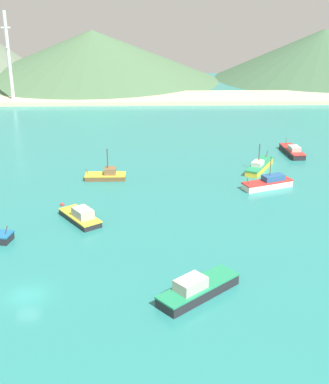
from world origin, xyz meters
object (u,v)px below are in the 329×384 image
at_px(fishing_boat_2, 197,289).
at_px(fishing_boat_8, 81,216).
at_px(fishing_boat_3, 292,151).
at_px(buoy_2, 62,205).
at_px(fishing_boat_5, 259,166).
at_px(fishing_boat_7, 268,183).
at_px(radio_tower, 9,57).
at_px(fishing_boat_0, 106,175).

relative_size(fishing_boat_2, fishing_boat_8, 1.19).
bearing_deg(fishing_boat_8, fishing_boat_2, -52.67).
relative_size(fishing_boat_2, fishing_boat_3, 1.06).
xyz_separation_m(fishing_boat_8, buoy_2, (-3.78, 6.23, -0.70)).
relative_size(fishing_boat_8, buoy_2, 12.63).
bearing_deg(buoy_2, fishing_boat_5, 25.58).
relative_size(fishing_boat_3, fishing_boat_7, 1.00).
relative_size(fishing_boat_2, radio_tower, 0.37).
xyz_separation_m(fishing_boat_7, radio_tower, (-62.96, 75.48, 12.95)).
relative_size(fishing_boat_0, fishing_boat_8, 0.87).
bearing_deg(fishing_boat_7, fishing_boat_5, 87.92).
relative_size(fishing_boat_0, fishing_boat_5, 0.70).
xyz_separation_m(fishing_boat_0, fishing_boat_7, (28.54, -5.15, 0.13)).
bearing_deg(fishing_boat_5, fishing_boat_8, -143.63).
relative_size(fishing_boat_0, fishing_boat_3, 0.78).
height_order(buoy_2, radio_tower, radio_tower).
height_order(fishing_boat_3, fishing_boat_5, fishing_boat_5).
bearing_deg(buoy_2, fishing_boat_8, -58.73).
bearing_deg(radio_tower, fishing_boat_5, -46.10).
bearing_deg(fishing_boat_3, buoy_2, -148.94).
height_order(fishing_boat_0, radio_tower, radio_tower).
height_order(fishing_boat_7, buoy_2, fishing_boat_7).
bearing_deg(fishing_boat_0, buoy_2, -116.43).
bearing_deg(fishing_boat_0, fishing_boat_3, 20.63).
bearing_deg(fishing_boat_2, fishing_boat_7, 65.51).
bearing_deg(fishing_boat_7, fishing_boat_8, -156.70).
height_order(fishing_boat_8, radio_tower, radio_tower).
bearing_deg(fishing_boat_3, fishing_boat_0, -159.37).
distance_m(fishing_boat_5, buoy_2, 38.76).
bearing_deg(fishing_boat_2, buoy_2, 125.98).
distance_m(fishing_boat_2, fishing_boat_7, 36.94).
bearing_deg(fishing_boat_2, radio_tower, 113.59).
xyz_separation_m(fishing_boat_2, buoy_2, (-19.29, 26.57, -0.82)).
xyz_separation_m(fishing_boat_2, fishing_boat_8, (-15.51, 20.34, -0.12)).
relative_size(fishing_boat_5, radio_tower, 0.39).
bearing_deg(buoy_2, fishing_boat_7, 11.51).
relative_size(fishing_boat_3, fishing_boat_8, 1.12).
bearing_deg(fishing_boat_5, fishing_boat_7, -92.08).
bearing_deg(fishing_boat_2, fishing_boat_3, 65.09).
xyz_separation_m(fishing_boat_8, radio_tower, (-32.14, 88.76, 12.99)).
height_order(fishing_boat_7, fishing_boat_8, fishing_boat_7).
bearing_deg(fishing_boat_5, fishing_boat_2, -109.89).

